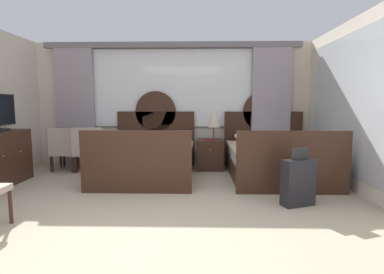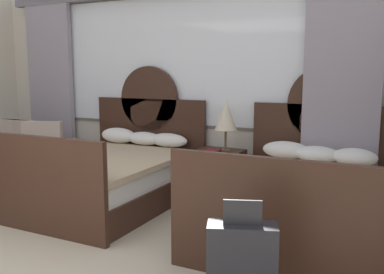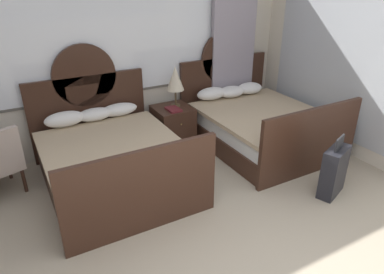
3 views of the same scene
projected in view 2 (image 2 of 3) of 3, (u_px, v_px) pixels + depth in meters
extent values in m
cube|color=beige|center=(177.00, 88.00, 5.73)|extent=(6.00, 0.07, 2.70)
cube|color=#605B52|center=(175.00, 61.00, 5.64)|extent=(3.87, 0.02, 1.76)
cube|color=white|center=(175.00, 61.00, 5.63)|extent=(3.79, 0.02, 1.68)
cube|color=#998E99|center=(51.00, 89.00, 6.56)|extent=(0.83, 0.08, 2.60)
cube|color=#998E99|center=(341.00, 96.00, 4.68)|extent=(0.83, 0.08, 2.60)
cube|color=#382116|center=(104.00, 191.00, 5.06)|extent=(1.61, 2.02, 0.30)
cube|color=white|center=(103.00, 170.00, 5.02)|extent=(1.55, 1.92, 0.22)
cube|color=tan|center=(99.00, 160.00, 4.92)|extent=(1.65, 1.82, 0.06)
cube|color=#382116|center=(150.00, 142.00, 5.91)|extent=(1.69, 0.06, 1.20)
cylinder|color=#382116|center=(149.00, 99.00, 5.82)|extent=(0.89, 0.06, 0.89)
cube|color=#382116|center=(36.00, 185.00, 4.09)|extent=(1.69, 0.06, 0.97)
ellipsoid|color=white|center=(118.00, 135.00, 5.89)|extent=(0.54, 0.25, 0.21)
ellipsoid|color=white|center=(144.00, 138.00, 5.72)|extent=(0.52, 0.25, 0.18)
ellipsoid|color=white|center=(168.00, 140.00, 5.57)|extent=(0.55, 0.25, 0.18)
cube|color=#382116|center=(304.00, 222.00, 4.02)|extent=(1.61, 2.02, 0.30)
cube|color=white|center=(305.00, 196.00, 3.98)|extent=(1.55, 1.92, 0.22)
cube|color=tan|center=(304.00, 183.00, 3.89)|extent=(1.65, 1.82, 0.06)
cube|color=#382116|center=(324.00, 156.00, 4.87)|extent=(1.69, 0.06, 1.20)
cylinder|color=#382116|center=(327.00, 105.00, 4.78)|extent=(0.89, 0.06, 0.89)
cube|color=#382116|center=(275.00, 224.00, 3.05)|extent=(1.69, 0.06, 0.97)
ellipsoid|color=white|center=(286.00, 150.00, 4.82)|extent=(0.53, 0.29, 0.20)
ellipsoid|color=white|center=(317.00, 154.00, 4.62)|extent=(0.48, 0.32, 0.18)
ellipsoid|color=white|center=(354.00, 157.00, 4.45)|extent=(0.46, 0.33, 0.19)
cube|color=#382116|center=(217.00, 176.00, 5.11)|extent=(0.56, 0.56, 0.62)
sphere|color=tan|center=(207.00, 170.00, 4.83)|extent=(0.02, 0.02, 0.02)
cylinder|color=brown|center=(225.00, 150.00, 5.07)|extent=(0.14, 0.14, 0.02)
cylinder|color=brown|center=(226.00, 140.00, 5.05)|extent=(0.03, 0.03, 0.24)
cone|color=beige|center=(226.00, 115.00, 5.00)|extent=(0.27, 0.27, 0.36)
cube|color=maroon|center=(211.00, 151.00, 4.98)|extent=(0.18, 0.26, 0.03)
cube|color=#B29E8E|center=(52.00, 155.00, 6.07)|extent=(0.71, 0.71, 0.10)
cube|color=#B29E8E|center=(42.00, 138.00, 5.79)|extent=(0.56, 0.25, 0.46)
cube|color=#B29E8E|center=(68.00, 146.00, 6.02)|extent=(0.22, 0.50, 0.16)
cube|color=#B29E8E|center=(35.00, 146.00, 6.09)|extent=(0.22, 0.50, 0.16)
cylinder|color=#382116|center=(74.00, 167.00, 6.30)|extent=(0.04, 0.04, 0.33)
cylinder|color=#382116|center=(45.00, 166.00, 6.37)|extent=(0.04, 0.04, 0.33)
cylinder|color=#382116|center=(60.00, 174.00, 5.84)|extent=(0.04, 0.04, 0.33)
cylinder|color=#382116|center=(29.00, 173.00, 5.91)|extent=(0.04, 0.04, 0.33)
cube|color=#B29E8E|center=(30.00, 152.00, 6.26)|extent=(0.63, 0.63, 0.10)
cube|color=#B29E8E|center=(17.00, 136.00, 5.99)|extent=(0.57, 0.14, 0.46)
cube|color=#B29E8E|center=(44.00, 145.00, 6.15)|extent=(0.12, 0.51, 0.16)
cube|color=#B29E8E|center=(16.00, 143.00, 6.32)|extent=(0.12, 0.51, 0.16)
cylinder|color=#382116|center=(54.00, 165.00, 6.43)|extent=(0.04, 0.04, 0.33)
cylinder|color=#382116|center=(29.00, 162.00, 6.58)|extent=(0.04, 0.04, 0.33)
cylinder|color=#382116|center=(33.00, 171.00, 5.99)|extent=(0.04, 0.04, 0.33)
cylinder|color=#382116|center=(7.00, 169.00, 6.15)|extent=(0.04, 0.04, 0.33)
cube|color=#B29E8E|center=(30.00, 152.00, 6.26)|extent=(0.62, 0.62, 0.10)
cube|color=#B29E8E|center=(15.00, 136.00, 6.01)|extent=(0.57, 0.14, 0.46)
cube|color=#B29E8E|center=(41.00, 145.00, 6.10)|extent=(0.11, 0.51, 0.16)
cube|color=#B29E8E|center=(19.00, 142.00, 6.37)|extent=(0.11, 0.51, 0.16)
cylinder|color=#382116|center=(54.00, 166.00, 6.36)|extent=(0.04, 0.04, 0.33)
cylinder|color=#382116|center=(34.00, 162.00, 6.61)|extent=(0.04, 0.04, 0.33)
cylinder|color=#382116|center=(28.00, 172.00, 5.97)|extent=(0.04, 0.04, 0.33)
cylinder|color=#382116|center=(7.00, 168.00, 6.22)|extent=(0.04, 0.04, 0.33)
cube|color=black|center=(241.00, 272.00, 2.68)|extent=(0.48, 0.33, 0.63)
cube|color=#232326|center=(243.00, 212.00, 2.62)|extent=(0.23, 0.10, 0.16)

